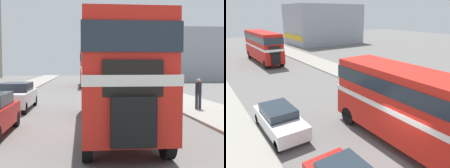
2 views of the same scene
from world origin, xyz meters
The scene contains 7 objects.
ground_plane centered at (0.00, 0.00, 0.00)m, with size 120.00×120.00×0.00m, color slate.
double_decker_bus centered at (1.04, 0.05, 2.41)m, with size 2.48×10.52×4.02m.
bus_distant centered at (0.90, 25.09, 2.47)m, with size 2.43×10.11×4.14m.
car_parked_mid centered at (-3.92, 5.72, 0.79)m, with size 1.82×4.46×1.54m.
pedestrian_walking centered at (6.23, 4.15, 1.07)m, with size 0.34×0.34×1.68m.
bicycle_on_pavement centered at (6.16, 10.63, 0.48)m, with size 0.05×1.76×0.78m.
shop_building_block centered at (17.79, 37.29, 4.09)m, with size 14.98×9.81×8.18m.
Camera 1 is at (-0.19, -12.41, 2.59)m, focal length 50.00 mm.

